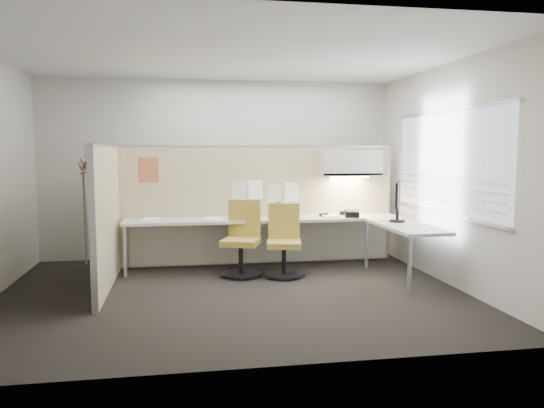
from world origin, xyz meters
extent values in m
cube|color=black|center=(0.00, 0.00, -0.01)|extent=(5.50, 4.50, 0.01)
cube|color=white|center=(0.00, 0.00, 2.80)|extent=(5.50, 4.50, 0.01)
cube|color=beige|center=(0.00, 2.25, 1.40)|extent=(5.50, 0.02, 2.80)
cube|color=beige|center=(0.00, -2.25, 1.40)|extent=(5.50, 0.02, 2.80)
cube|color=beige|center=(2.75, 0.00, 1.40)|extent=(0.02, 4.50, 2.80)
cube|color=#ABB7C6|center=(2.73, 0.00, 1.55)|extent=(0.01, 2.80, 1.30)
cube|color=tan|center=(0.55, 1.60, 0.88)|extent=(4.10, 0.06, 1.75)
cube|color=tan|center=(-1.50, 0.50, 0.88)|extent=(0.06, 2.20, 1.75)
cube|color=beige|center=(0.60, 1.27, 0.71)|extent=(4.00, 0.60, 0.04)
cube|color=beige|center=(2.30, 0.23, 0.71)|extent=(0.60, 1.47, 0.04)
cube|color=beige|center=(0.60, 1.54, 0.34)|extent=(3.90, 0.02, 0.64)
cylinder|color=#A5A8AA|center=(-1.35, 1.02, 0.34)|extent=(0.05, 0.05, 0.69)
cylinder|color=#A5A8AA|center=(2.05, -0.45, 0.34)|extent=(0.05, 0.05, 0.69)
cylinder|color=#A5A8AA|center=(2.05, 1.02, 0.34)|extent=(0.05, 0.05, 0.69)
cube|color=beige|center=(1.90, 1.39, 1.51)|extent=(0.90, 0.36, 0.38)
cube|color=#FFEABF|center=(1.90, 1.39, 1.30)|extent=(0.60, 0.06, 0.02)
cube|color=#8CBF8C|center=(0.25, 1.57, 1.10)|extent=(0.21, 0.00, 0.28)
cube|color=white|center=(0.50, 1.57, 1.12)|extent=(0.21, 0.00, 0.28)
cube|color=#8CBF8C|center=(0.78, 1.57, 1.05)|extent=(0.21, 0.00, 0.28)
cube|color=white|center=(1.05, 1.57, 1.08)|extent=(0.21, 0.00, 0.28)
cube|color=#8CBF8C|center=(0.40, 1.57, 0.88)|extent=(0.28, 0.00, 0.18)
cube|color=white|center=(0.90, 1.57, 0.86)|extent=(0.21, 0.00, 0.14)
cube|color=orange|center=(-1.05, 1.57, 1.42)|extent=(0.28, 0.00, 0.35)
cylinder|color=black|center=(0.19, 0.79, 0.03)|extent=(0.53, 0.53, 0.03)
cylinder|color=black|center=(0.19, 0.79, 0.24)|extent=(0.06, 0.06, 0.41)
cube|color=gold|center=(0.19, 0.79, 0.47)|extent=(0.61, 0.61, 0.08)
cube|color=gold|center=(0.27, 1.01, 0.77)|extent=(0.44, 0.22, 0.51)
cylinder|color=black|center=(0.75, 0.66, 0.03)|extent=(0.51, 0.51, 0.03)
cylinder|color=black|center=(0.75, 0.66, 0.22)|extent=(0.06, 0.06, 0.39)
cube|color=gold|center=(0.75, 0.66, 0.45)|extent=(0.53, 0.53, 0.08)
cube|color=gold|center=(0.80, 0.87, 0.73)|extent=(0.43, 0.14, 0.49)
cylinder|color=black|center=(2.30, 0.53, 0.75)|extent=(0.21, 0.21, 0.02)
cylinder|color=black|center=(2.30, 0.53, 0.84)|extent=(0.04, 0.04, 0.19)
cube|color=black|center=(2.30, 0.53, 1.10)|extent=(0.26, 0.47, 0.34)
cube|color=black|center=(2.30, 0.53, 1.10)|extent=(0.21, 0.42, 0.30)
cube|color=black|center=(1.85, 1.13, 0.78)|extent=(0.24, 0.23, 0.12)
cylinder|color=black|center=(1.76, 1.15, 0.81)|extent=(0.07, 0.17, 0.04)
cube|color=black|center=(1.48, 1.28, 0.76)|extent=(0.15, 0.08, 0.05)
cube|color=black|center=(1.81, 1.39, 0.76)|extent=(0.12, 0.10, 0.06)
cube|color=silver|center=(-1.50, -0.50, 1.77)|extent=(0.14, 0.02, 0.02)
cylinder|color=silver|center=(-1.57, -0.50, 1.69)|extent=(0.02, 0.02, 0.14)
cube|color=#AD7F4C|center=(-1.57, -0.50, 1.56)|extent=(0.02, 0.38, 0.12)
cube|color=#AD7F4C|center=(-1.60, -0.47, 1.52)|extent=(0.02, 0.38, 0.12)
cube|color=#AFB0BB|center=(-1.58, -0.55, 1.00)|extent=(0.01, 0.07, 0.96)
cube|color=white|center=(-1.01, 1.28, 0.74)|extent=(0.26, 0.32, 0.03)
cube|color=white|center=(-0.15, 1.25, 0.74)|extent=(0.28, 0.34, 0.02)
cube|color=white|center=(0.26, 1.24, 0.75)|extent=(0.27, 0.33, 0.04)
cube|color=white|center=(1.00, 1.35, 0.74)|extent=(0.27, 0.33, 0.01)
cube|color=white|center=(1.54, 1.24, 0.74)|extent=(0.23, 0.30, 0.03)
camera|label=1|loc=(-0.60, -6.22, 1.70)|focal=35.00mm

